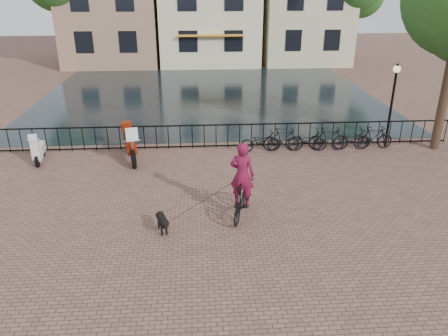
{
  "coord_description": "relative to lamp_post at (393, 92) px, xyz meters",
  "views": [
    {
      "loc": [
        -0.83,
        -9.35,
        6.54
      ],
      "look_at": [
        0.0,
        3.0,
        1.2
      ],
      "focal_mm": 35.0,
      "sensor_mm": 36.0,
      "label": 1
    }
  ],
  "objects": [
    {
      "name": "parked_bike_1",
      "position": [
        -4.45,
        -0.2,
        -1.88
      ],
      "size": [
        1.68,
        0.54,
        1.0
      ],
      "primitive_type": "imported",
      "rotation": [
        0.0,
        0.0,
        1.53
      ],
      "color": "black",
      "rests_on": "ground"
    },
    {
      "name": "parked_bike_4",
      "position": [
        -1.6,
        -0.2,
        -1.93
      ],
      "size": [
        1.75,
        0.72,
        0.9
      ],
      "primitive_type": "imported",
      "rotation": [
        0.0,
        0.0,
        1.64
      ],
      "color": "black",
      "rests_on": "ground"
    },
    {
      "name": "lamp_post",
      "position": [
        0.0,
        0.0,
        0.0
      ],
      "size": [
        0.3,
        0.3,
        3.45
      ],
      "color": "black",
      "rests_on": "ground"
    },
    {
      "name": "canal_water",
      "position": [
        -7.2,
        9.7,
        -2.38
      ],
      "size": [
        20.0,
        20.0,
        0.0
      ],
      "primitive_type": "plane",
      "color": "black",
      "rests_on": "ground"
    },
    {
      "name": "railing",
      "position": [
        -7.2,
        0.4,
        -1.87
      ],
      "size": [
        20.0,
        0.05,
        1.02
      ],
      "color": "black",
      "rests_on": "ground"
    },
    {
      "name": "scooter",
      "position": [
        -14.15,
        -0.66,
        -1.7
      ],
      "size": [
        0.61,
        1.51,
        1.36
      ],
      "rotation": [
        0.0,
        0.0,
        0.13
      ],
      "color": "silver",
      "rests_on": "ground"
    },
    {
      "name": "motorcycle",
      "position": [
        -10.62,
        -0.74,
        -1.55
      ],
      "size": [
        1.11,
        2.39,
        1.66
      ],
      "rotation": [
        0.0,
        0.0,
        0.25
      ],
      "color": "maroon",
      "rests_on": "ground"
    },
    {
      "name": "parked_bike_0",
      "position": [
        -5.4,
        -0.2,
        -1.93
      ],
      "size": [
        1.76,
        0.74,
        0.9
      ],
      "primitive_type": "imported",
      "rotation": [
        0.0,
        0.0,
        1.66
      ],
      "color": "black",
      "rests_on": "ground"
    },
    {
      "name": "ground",
      "position": [
        -7.2,
        -7.6,
        -2.38
      ],
      "size": [
        100.0,
        100.0,
        0.0
      ],
      "primitive_type": "plane",
      "color": "brown",
      "rests_on": "ground"
    },
    {
      "name": "dog",
      "position": [
        -9.05,
        -6.23,
        -2.08
      ],
      "size": [
        0.52,
        0.93,
        0.6
      ],
      "rotation": [
        0.0,
        0.0,
        0.28
      ],
      "color": "black",
      "rests_on": "ground"
    },
    {
      "name": "parked_bike_5",
      "position": [
        -0.65,
        -0.2,
        -1.88
      ],
      "size": [
        1.69,
        0.55,
        1.0
      ],
      "primitive_type": "imported",
      "rotation": [
        0.0,
        0.0,
        1.62
      ],
      "color": "black",
      "rests_on": "ground"
    },
    {
      "name": "parked_bike_3",
      "position": [
        -2.55,
        -0.2,
        -1.88
      ],
      "size": [
        1.69,
        0.57,
        1.0
      ],
      "primitive_type": "imported",
      "rotation": [
        0.0,
        0.0,
        1.51
      ],
      "color": "black",
      "rests_on": "ground"
    },
    {
      "name": "parked_bike_2",
      "position": [
        -3.5,
        -0.2,
        -1.93
      ],
      "size": [
        1.76,
        0.74,
        0.9
      ],
      "primitive_type": "imported",
      "rotation": [
        0.0,
        0.0,
        1.49
      ],
      "color": "black",
      "rests_on": "ground"
    },
    {
      "name": "cyclist",
      "position": [
        -6.74,
        -5.52,
        -1.34
      ],
      "size": [
        1.18,
        2.08,
        2.75
      ],
      "rotation": [
        0.0,
        0.0,
        2.82
      ],
      "color": "black",
      "rests_on": "ground"
    }
  ]
}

